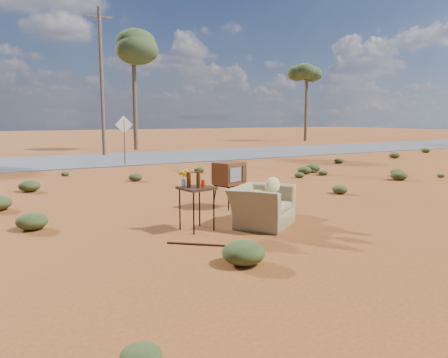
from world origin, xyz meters
TOP-DOWN VIEW (x-y plane):
  - ground at (0.00, 0.00)m, footprint 140.00×140.00m
  - highway at (0.00, 15.00)m, footprint 140.00×7.00m
  - armchair at (0.58, -0.06)m, footprint 1.53×1.53m
  - tv_unit at (0.87, 1.72)m, footprint 0.80×0.72m
  - side_table at (-0.78, 0.23)m, footprint 0.66×0.66m
  - rusty_bar at (-1.05, -0.80)m, footprint 1.08×0.91m
  - road_sign at (1.50, 12.00)m, footprint 0.78×0.06m
  - eucalyptus_center at (5.00, 21.00)m, footprint 3.20×3.20m
  - eucalyptus_right at (22.00, 24.00)m, footprint 3.20×3.20m
  - utility_pole_center at (2.00, 17.50)m, footprint 1.40×0.20m
  - scrub_patch at (-0.82, 4.41)m, footprint 17.49×8.07m

SIDE VIEW (x-z plane):
  - ground at x=0.00m, z-range 0.00..0.00m
  - rusty_bar at x=-1.05m, z-range 0.00..0.04m
  - highway at x=0.00m, z-range 0.00..0.04m
  - scrub_patch at x=-0.82m, z-range -0.03..0.30m
  - armchair at x=0.58m, z-range -0.03..1.01m
  - tv_unit at x=0.87m, z-range 0.26..1.33m
  - side_table at x=-0.78m, z-range 0.28..1.43m
  - road_sign at x=1.50m, z-range 0.41..2.60m
  - utility_pole_center at x=2.00m, z-range 0.15..8.15m
  - eucalyptus_right at x=22.00m, z-range 2.39..9.49m
  - eucalyptus_center at x=5.00m, z-range 2.63..10.23m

